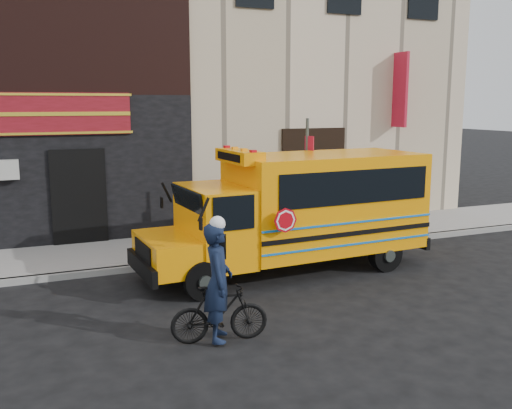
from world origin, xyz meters
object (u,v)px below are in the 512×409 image
Objects in this scene: bicycle at (219,314)px; cyclist at (218,285)px; school_bus at (301,208)px; sign_pole at (307,181)px.

cyclist is (-0.02, -0.01, 0.50)m from bicycle.
bicycle is (-3.13, -3.20, -1.02)m from school_bus.
bicycle is at bearing -131.64° from sign_pole.
bicycle is 0.50m from cyclist.
sign_pole is 1.79× the size of cyclist.
school_bus is at bearing -34.42° from bicycle.
sign_pole is at bearing -23.04° from cyclist.
bicycle is at bearing -134.38° from school_bus.
sign_pole is 2.19× the size of bicycle.
bicycle is (-3.90, -4.39, -1.45)m from sign_pole.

